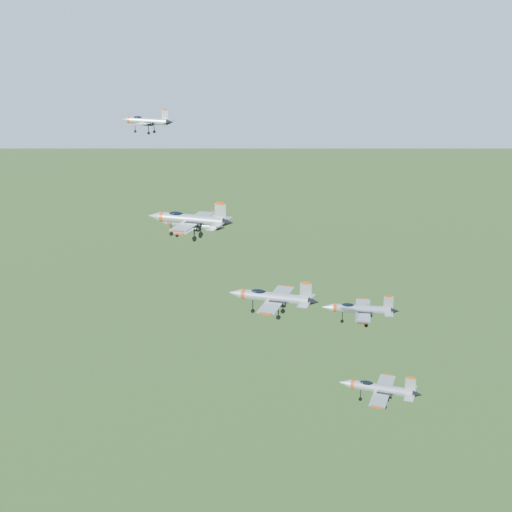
% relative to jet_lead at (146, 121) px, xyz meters
% --- Properties ---
extents(jet_lead, '(10.67, 8.79, 2.85)m').
position_rel_jet_lead_xyz_m(jet_lead, '(0.00, 0.00, 0.00)').
color(jet_lead, '#B3B9C1').
extents(jet_left_high, '(11.59, 9.56, 3.10)m').
position_rel_jet_lead_xyz_m(jet_left_high, '(16.25, -13.29, -13.61)').
color(jet_left_high, '#B3B9C1').
extents(jet_right_high, '(12.47, 10.38, 3.33)m').
position_rel_jet_lead_xyz_m(jet_right_high, '(23.64, -26.27, -8.85)').
color(jet_right_high, '#B3B9C1').
extents(jet_left_low, '(11.96, 10.17, 3.25)m').
position_rel_jet_lead_xyz_m(jet_left_low, '(41.58, -5.03, -26.55)').
color(jet_left_low, '#B3B9C1').
extents(jet_right_low, '(13.16, 10.98, 3.52)m').
position_rel_jet_lead_xyz_m(jet_right_low, '(33.66, -21.20, -20.18)').
color(jet_right_low, '#B3B9C1').
extents(jet_trail, '(12.26, 10.18, 3.27)m').
position_rel_jet_lead_xyz_m(jet_trail, '(47.75, -14.28, -34.55)').
color(jet_trail, '#B3B9C1').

